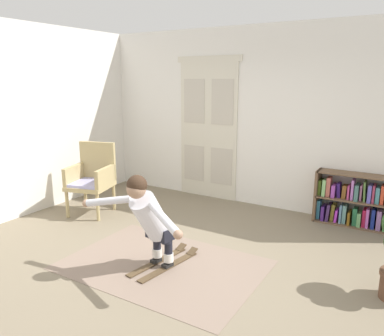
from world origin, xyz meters
The scene contains 9 objects.
ground_plane centered at (0.00, 0.00, 0.00)m, with size 7.20×7.20×0.00m, color #7A6E58.
back_wall centered at (0.00, 2.60, 1.45)m, with size 6.00×0.10×2.90m, color white.
side_wall_left centered at (-3.00, 0.40, 1.45)m, with size 0.10×6.00×2.90m, color white.
double_door centered at (-1.00, 2.54, 1.23)m, with size 1.22×0.05×2.45m.
rug centered at (-0.17, -0.03, 0.00)m, with size 2.20×1.54×0.01m, color gray.
bookshelf centered at (1.64, 2.39, 0.35)m, with size 1.42×0.30×0.77m.
wicker_chair centered at (-2.15, 0.87, 0.58)m, with size 0.74×0.74×1.10m.
skis_pair centered at (-0.17, 0.01, 0.02)m, with size 0.41×0.95×0.07m.
person_skier centered at (-0.20, -0.22, 0.66)m, with size 1.46×0.75×1.06m.
Camera 1 is at (2.17, -3.26, 2.08)m, focal length 35.62 mm.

